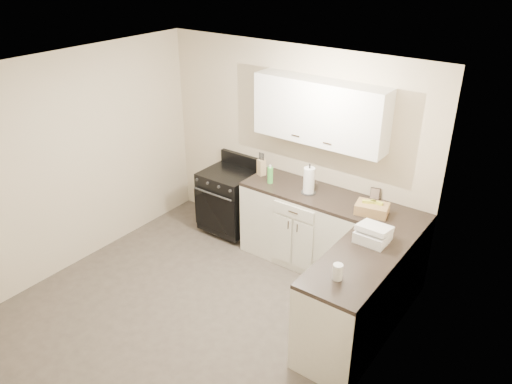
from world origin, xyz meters
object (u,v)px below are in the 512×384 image
Objects in this scene: stove at (229,200)px; paper_towel at (309,181)px; countertop_grill at (373,236)px; knife_block at (261,167)px; wicker_basket at (372,209)px.

paper_towel reaches higher than stove.
paper_towel is 1.15m from countertop_grill.
paper_towel is at bearing -0.89° from stove.
stove is at bearing 179.11° from paper_towel.
knife_block is at bearing 161.43° from countertop_grill.
knife_block is 0.60× the size of wicker_basket.
paper_towel is at bearing 178.18° from wicker_basket.
knife_block is at bearing 173.42° from paper_towel.
stove is 2.06m from wicker_basket.
knife_block is (0.48, 0.06, 0.58)m from stove.
knife_block reaches higher than countertop_grill.
stove is 1.36m from paper_towel.
wicker_basket is (1.98, -0.04, 0.54)m from stove.
paper_towel reaches higher than knife_block.
wicker_basket is 0.55m from countertop_grill.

